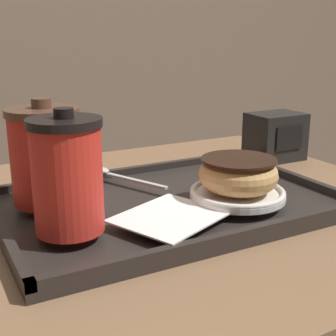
{
  "coord_description": "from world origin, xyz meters",
  "views": [
    {
      "loc": [
        -0.33,
        -0.6,
        0.96
      ],
      "look_at": [
        -0.01,
        -0.02,
        0.77
      ],
      "focal_mm": 50.0,
      "sensor_mm": 36.0,
      "label": 1
    }
  ],
  "objects_px": {
    "coffee_cup_front": "(67,175)",
    "spoon": "(111,173)",
    "coffee_cup_rear": "(45,155)",
    "donut_chocolate_glazed": "(238,174)",
    "napkin_dispenser": "(275,136)"
  },
  "relations": [
    {
      "from": "spoon",
      "to": "napkin_dispenser",
      "type": "relative_size",
      "value": 1.38
    },
    {
      "from": "coffee_cup_rear",
      "to": "spoon",
      "type": "distance_m",
      "value": 0.16
    },
    {
      "from": "coffee_cup_rear",
      "to": "donut_chocolate_glazed",
      "type": "relative_size",
      "value": 1.28
    },
    {
      "from": "spoon",
      "to": "coffee_cup_rear",
      "type": "bearing_deg",
      "value": 95.59
    },
    {
      "from": "coffee_cup_front",
      "to": "coffee_cup_rear",
      "type": "bearing_deg",
      "value": 88.84
    },
    {
      "from": "donut_chocolate_glazed",
      "to": "coffee_cup_rear",
      "type": "bearing_deg",
      "value": 154.62
    },
    {
      "from": "spoon",
      "to": "napkin_dispenser",
      "type": "height_order",
      "value": "napkin_dispenser"
    },
    {
      "from": "coffee_cup_rear",
      "to": "napkin_dispenser",
      "type": "relative_size",
      "value": 1.33
    },
    {
      "from": "coffee_cup_rear",
      "to": "spoon",
      "type": "relative_size",
      "value": 0.97
    },
    {
      "from": "coffee_cup_front",
      "to": "spoon",
      "type": "distance_m",
      "value": 0.23
    },
    {
      "from": "coffee_cup_front",
      "to": "napkin_dispenser",
      "type": "relative_size",
      "value": 1.36
    },
    {
      "from": "donut_chocolate_glazed",
      "to": "napkin_dispenser",
      "type": "xyz_separation_m",
      "value": [
        0.25,
        0.21,
        -0.01
      ]
    },
    {
      "from": "coffee_cup_rear",
      "to": "napkin_dispenser",
      "type": "xyz_separation_m",
      "value": [
        0.5,
        0.1,
        -0.04
      ]
    },
    {
      "from": "coffee_cup_rear",
      "to": "napkin_dispenser",
      "type": "height_order",
      "value": "coffee_cup_rear"
    },
    {
      "from": "donut_chocolate_glazed",
      "to": "spoon",
      "type": "distance_m",
      "value": 0.23
    }
  ]
}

